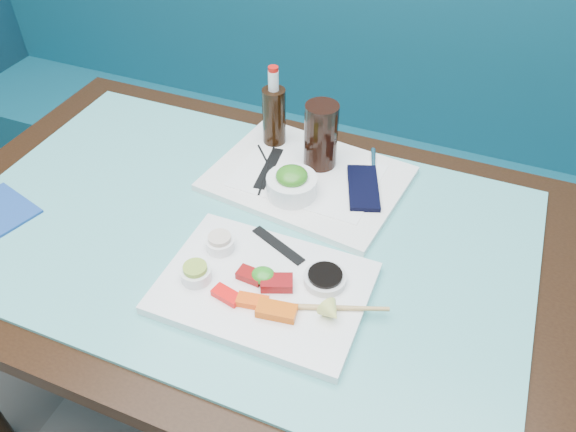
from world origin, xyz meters
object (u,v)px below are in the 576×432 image
at_px(serving_tray, 308,179).
at_px(seaweed_bowl, 292,186).
at_px(booth_bench, 346,158).
at_px(dining_table, 241,258).
at_px(cola_glass, 321,136).
at_px(cola_bottle_body, 274,119).
at_px(sashimi_plate, 264,288).

relative_size(serving_tray, seaweed_bowl, 3.79).
xyz_separation_m(booth_bench, dining_table, (0.00, -0.84, 0.29)).
height_order(booth_bench, dining_table, booth_bench).
bearing_deg(cola_glass, cola_bottle_body, 161.91).
distance_m(serving_tray, cola_glass, 0.10).
relative_size(seaweed_bowl, cola_bottle_body, 0.70).
bearing_deg(serving_tray, cola_glass, 87.22).
xyz_separation_m(sashimi_plate, serving_tray, (-0.04, 0.35, -0.00)).
bearing_deg(serving_tray, seaweed_bowl, -90.06).
bearing_deg(seaweed_bowl, serving_tray, 82.41).
distance_m(cola_glass, cola_bottle_body, 0.15).
bearing_deg(cola_glass, sashimi_plate, -85.40).
bearing_deg(serving_tray, sashimi_plate, -75.51).
bearing_deg(booth_bench, cola_bottle_body, -95.08).
relative_size(sashimi_plate, cola_glass, 2.41).
height_order(dining_table, sashimi_plate, sashimi_plate).
bearing_deg(sashimi_plate, cola_glass, 94.58).
distance_m(seaweed_bowl, cola_glass, 0.14).
bearing_deg(booth_bench, sashimi_plate, -82.87).
bearing_deg(cola_glass, booth_bench, 98.87).
xyz_separation_m(booth_bench, seaweed_bowl, (0.07, -0.71, 0.42)).
relative_size(sashimi_plate, serving_tray, 0.90).
height_order(sashimi_plate, seaweed_bowl, seaweed_bowl).
bearing_deg(serving_tray, cola_bottle_body, 149.43).
relative_size(dining_table, serving_tray, 3.23).
distance_m(dining_table, cola_glass, 0.34).
height_order(dining_table, cola_glass, cola_glass).
relative_size(cola_glass, cola_bottle_body, 0.99).
relative_size(booth_bench, seaweed_bowl, 26.24).
xyz_separation_m(serving_tray, cola_glass, (0.01, 0.05, 0.09)).
height_order(dining_table, seaweed_bowl, seaweed_bowl).
distance_m(sashimi_plate, cola_bottle_body, 0.48).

